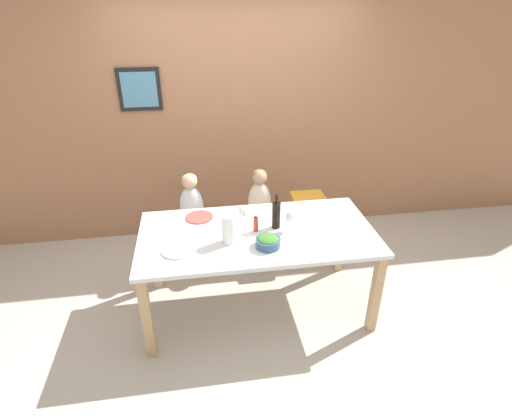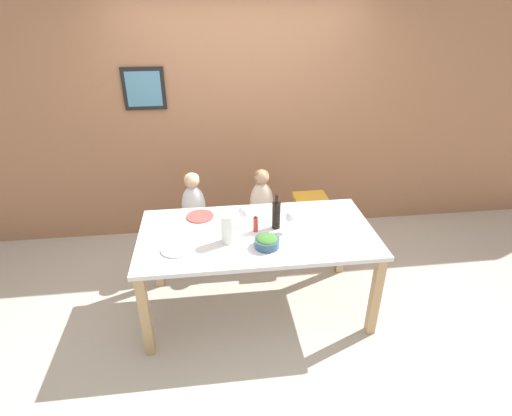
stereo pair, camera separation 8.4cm
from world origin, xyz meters
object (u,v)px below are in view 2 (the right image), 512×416
(person_child_left, at_px, (193,199))
(person_child_center, at_px, (261,196))
(wine_glass_near, at_px, (290,218))
(wine_glass_far, at_px, (243,212))
(salad_bowl_large, at_px, (267,242))
(dinner_plate_back_left, at_px, (200,216))
(chair_far_center, at_px, (261,227))
(chair_right_highchair, at_px, (310,211))
(wine_bottle, at_px, (276,214))
(paper_towel_roll, at_px, (228,229))
(dinner_plate_front_left, at_px, (177,249))
(chair_far_left, at_px, (196,231))

(person_child_left, distance_m, person_child_center, 0.66)
(wine_glass_near, relative_size, wine_glass_far, 1.00)
(salad_bowl_large, xyz_separation_m, dinner_plate_back_left, (-0.50, 0.52, -0.04))
(chair_far_center, xyz_separation_m, wine_glass_near, (0.12, -0.75, 0.52))
(chair_far_center, height_order, salad_bowl_large, salad_bowl_large)
(chair_right_highchair, distance_m, salad_bowl_large, 1.15)
(person_child_left, xyz_separation_m, salad_bowl_large, (0.57, -0.95, 0.09))
(person_child_center, distance_m, wine_bottle, 0.70)
(chair_right_highchair, bearing_deg, wine_glass_near, -116.62)
(chair_right_highchair, bearing_deg, salad_bowl_large, -121.87)
(chair_right_highchair, height_order, person_child_left, person_child_left)
(paper_towel_roll, bearing_deg, wine_glass_near, 10.75)
(chair_far_center, relative_size, person_child_left, 0.86)
(chair_right_highchair, bearing_deg, dinner_plate_front_left, -144.30)
(dinner_plate_front_left, bearing_deg, person_child_left, 83.29)
(wine_bottle, height_order, wine_glass_far, wine_bottle)
(person_child_left, bearing_deg, salad_bowl_large, -59.02)
(wine_glass_far, distance_m, dinner_plate_front_left, 0.61)
(chair_far_left, bearing_deg, chair_right_highchair, 0.00)
(person_child_left, xyz_separation_m, dinner_plate_front_left, (-0.11, -0.91, 0.05))
(salad_bowl_large, distance_m, dinner_plate_front_left, 0.68)
(chair_right_highchair, xyz_separation_m, person_child_left, (-1.16, 0.00, 0.21))
(wine_glass_far, height_order, dinner_plate_front_left, wine_glass_far)
(chair_far_center, xyz_separation_m, paper_towel_roll, (-0.37, -0.84, 0.51))
(chair_far_left, relative_size, paper_towel_roll, 1.98)
(chair_right_highchair, distance_m, person_child_left, 1.18)
(dinner_plate_back_left, bearing_deg, wine_glass_near, -24.33)
(chair_right_highchair, xyz_separation_m, dinner_plate_back_left, (-1.09, -0.43, 0.26))
(chair_far_center, xyz_separation_m, person_child_left, (-0.66, 0.00, 0.35))
(wine_glass_near, bearing_deg, salad_bowl_large, -137.07)
(dinner_plate_front_left, bearing_deg, salad_bowl_large, -3.22)
(paper_towel_roll, xyz_separation_m, wine_glass_near, (0.50, 0.09, 0.01))
(person_child_left, xyz_separation_m, wine_bottle, (0.68, -0.68, 0.16))
(salad_bowl_large, relative_size, dinner_plate_back_left, 0.82)
(person_child_left, height_order, dinner_plate_front_left, person_child_left)
(person_child_left, xyz_separation_m, person_child_center, (0.66, 0.00, 0.00))
(chair_right_highchair, distance_m, wine_glass_near, 0.92)
(chair_far_left, distance_m, wine_bottle, 1.09)
(person_child_center, bearing_deg, person_child_left, 180.00)
(person_child_left, bearing_deg, wine_bottle, -44.84)
(chair_far_left, height_order, person_child_center, person_child_center)
(chair_right_highchair, height_order, person_child_center, person_child_center)
(salad_bowl_large, bearing_deg, person_child_left, 120.98)
(chair_far_center, bearing_deg, wine_bottle, -87.82)
(chair_far_center, distance_m, dinner_plate_back_left, 0.83)
(person_child_left, distance_m, wine_glass_far, 0.77)
(dinner_plate_back_left, bearing_deg, wine_bottle, -22.48)
(chair_far_center, relative_size, wine_bottle, 1.55)
(chair_right_highchair, distance_m, dinner_plate_front_left, 1.58)
(wine_glass_near, xyz_separation_m, dinner_plate_back_left, (-0.71, 0.32, -0.12))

